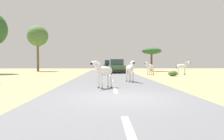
# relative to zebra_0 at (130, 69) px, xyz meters

# --- Properties ---
(ground_plane) EXTENTS (90.00, 90.00, 0.00)m
(ground_plane) POSITION_rel_zebra_0_xyz_m (-0.99, -6.59, -0.93)
(ground_plane) COLOR #998E60
(road) EXTENTS (6.00, 64.00, 0.05)m
(road) POSITION_rel_zebra_0_xyz_m (-1.19, -6.59, -0.90)
(road) COLOR slate
(road) RESTS_ON ground_plane
(lane_markings) EXTENTS (0.16, 56.00, 0.01)m
(lane_markings) POSITION_rel_zebra_0_xyz_m (-1.19, -7.59, -0.87)
(lane_markings) COLOR silver
(lane_markings) RESTS_ON road
(zebra_0) EXTENTS (0.58, 1.55, 1.47)m
(zebra_0) POSITION_rel_zebra_0_xyz_m (0.00, 0.00, 0.00)
(zebra_0) COLOR silver
(zebra_0) RESTS_ON road
(zebra_2) EXTENTS (1.35, 1.12, 1.48)m
(zebra_2) POSITION_rel_zebra_0_xyz_m (3.36, 10.11, -0.05)
(zebra_2) COLOR silver
(zebra_2) RESTS_ON ground_plane
(zebra_3) EXTENTS (1.23, 1.17, 1.42)m
(zebra_3) POSITION_rel_zebra_0_xyz_m (-1.73, -3.55, -0.03)
(zebra_3) COLOR silver
(zebra_3) RESTS_ON road
(zebra_4) EXTENTS (1.63, 0.64, 1.55)m
(zebra_4) POSITION_rel_zebra_0_xyz_m (6.92, 9.83, -0.00)
(zebra_4) COLOR silver
(zebra_4) RESTS_ON ground_plane
(car_0) EXTENTS (2.22, 4.44, 1.74)m
(car_0) POSITION_rel_zebra_0_xyz_m (-0.98, 22.25, -0.08)
(car_0) COLOR black
(car_0) RESTS_ON road
(car_1) EXTENTS (2.18, 4.42, 1.74)m
(car_1) POSITION_rel_zebra_0_xyz_m (-0.25, 13.76, -0.08)
(car_1) COLOR #476B38
(car_1) RESTS_ON road
(tree_1) EXTENTS (3.10, 3.10, 3.78)m
(tree_1) POSITION_rel_zebra_0_xyz_m (5.66, 20.43, 2.26)
(tree_1) COLOR brown
(tree_1) RESTS_ON ground_plane
(tree_2) EXTENTS (3.24, 3.24, 7.18)m
(tree_2) POSITION_rel_zebra_0_xyz_m (-12.33, 20.77, 4.58)
(tree_2) COLOR brown
(tree_2) RESTS_ON ground_plane
(bush_1) EXTENTS (0.93, 0.84, 0.56)m
(bush_1) POSITION_rel_zebra_0_xyz_m (5.09, 7.29, -0.65)
(bush_1) COLOR #4C7038
(bush_1) RESTS_ON ground_plane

